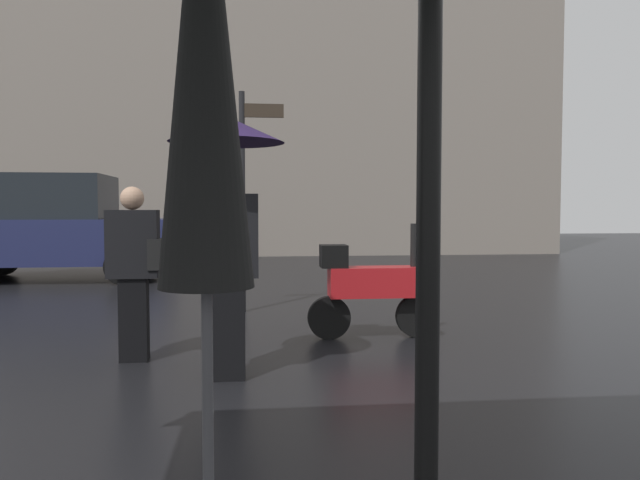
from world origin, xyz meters
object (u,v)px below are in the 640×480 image
object	(u,v)px
pedestrian_with_bag	(135,263)
pedestrian_with_umbrella	(227,183)
parked_car_left	(54,227)
parked_scooter	(369,287)
street_signpost	(243,179)
folded_patio_umbrella_near	(205,75)

from	to	relation	value
pedestrian_with_bag	pedestrian_with_umbrella	bearing A→B (deg)	-14.88
pedestrian_with_umbrella	parked_car_left	xyz separation A→B (m)	(-3.72, 7.36, -0.56)
parked_scooter	street_signpost	distance (m)	2.61
pedestrian_with_bag	street_signpost	xyz separation A→B (m)	(0.93, 2.55, 0.89)
street_signpost	pedestrian_with_bag	bearing A→B (deg)	-110.01
parked_scooter	street_signpost	bearing A→B (deg)	128.55
folded_patio_umbrella_near	street_signpost	world-z (taller)	street_signpost
parked_scooter	parked_car_left	distance (m)	7.90
folded_patio_umbrella_near	pedestrian_with_bag	xyz separation A→B (m)	(-0.93, 3.66, -0.89)
pedestrian_with_umbrella	pedestrian_with_bag	size ratio (longest dim) A/B	1.34
pedestrian_with_bag	parked_scooter	distance (m)	2.44
parked_scooter	parked_car_left	xyz separation A→B (m)	(-5.16, 5.97, 0.48)
pedestrian_with_umbrella	parked_car_left	size ratio (longest dim) A/B	0.48
pedestrian_with_umbrella	street_signpost	size ratio (longest dim) A/B	0.72
pedestrian_with_bag	folded_patio_umbrella_near	bearing A→B (deg)	-52.12
folded_patio_umbrella_near	parked_car_left	size ratio (longest dim) A/B	0.61
folded_patio_umbrella_near	parked_scooter	distance (m)	4.75
folded_patio_umbrella_near	pedestrian_with_bag	bearing A→B (deg)	104.27
folded_patio_umbrella_near	pedestrian_with_umbrella	world-z (taller)	folded_patio_umbrella_near
folded_patio_umbrella_near	parked_car_left	xyz separation A→B (m)	(-3.78, 10.34, -0.76)
pedestrian_with_umbrella	pedestrian_with_bag	world-z (taller)	pedestrian_with_umbrella
pedestrian_with_umbrella	parked_scooter	bearing A→B (deg)	-70.09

